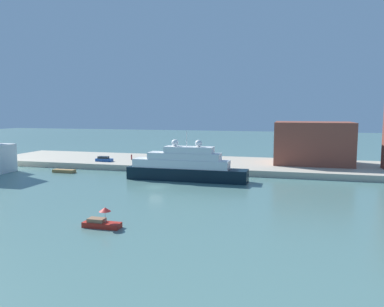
{
  "coord_description": "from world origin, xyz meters",
  "views": [
    {
      "loc": [
        24.62,
        -64.89,
        14.36
      ],
      "look_at": [
        5.5,
        6.0,
        5.92
      ],
      "focal_mm": 34.85,
      "sensor_mm": 36.0,
      "label": 1
    }
  ],
  "objects_px": {
    "mooring_bollard": "(170,165)",
    "large_yacht": "(185,167)",
    "work_barge": "(64,171)",
    "parked_car": "(104,159)",
    "person_figure": "(132,157)",
    "harbor_building": "(313,143)",
    "small_motorboat": "(101,222)"
  },
  "relations": [
    {
      "from": "person_figure",
      "to": "small_motorboat",
      "type": "bearing_deg",
      "value": -69.67
    },
    {
      "from": "large_yacht",
      "to": "parked_car",
      "type": "xyz_separation_m",
      "value": [
        -25.43,
        12.7,
        -0.89
      ]
    },
    {
      "from": "work_barge",
      "to": "person_figure",
      "type": "distance_m",
      "value": 18.53
    },
    {
      "from": "large_yacht",
      "to": "person_figure",
      "type": "height_order",
      "value": "large_yacht"
    },
    {
      "from": "harbor_building",
      "to": "mooring_bollard",
      "type": "xyz_separation_m",
      "value": [
        -32.48,
        -13.44,
        -4.82
      ]
    },
    {
      "from": "mooring_bollard",
      "to": "large_yacht",
      "type": "bearing_deg",
      "value": -55.06
    },
    {
      "from": "large_yacht",
      "to": "parked_car",
      "type": "relative_size",
      "value": 5.75
    },
    {
      "from": "work_barge",
      "to": "harbor_building",
      "type": "relative_size",
      "value": 0.29
    },
    {
      "from": "large_yacht",
      "to": "small_motorboat",
      "type": "xyz_separation_m",
      "value": [
        -1.23,
        -32.88,
        -2.13
      ]
    },
    {
      "from": "harbor_building",
      "to": "mooring_bollard",
      "type": "distance_m",
      "value": 35.48
    },
    {
      "from": "small_motorboat",
      "to": "mooring_bollard",
      "type": "relative_size",
      "value": 7.88
    },
    {
      "from": "work_barge",
      "to": "mooring_bollard",
      "type": "height_order",
      "value": "mooring_bollard"
    },
    {
      "from": "work_barge",
      "to": "parked_car",
      "type": "relative_size",
      "value": 1.21
    },
    {
      "from": "work_barge",
      "to": "harbor_building",
      "type": "bearing_deg",
      "value": 19.93
    },
    {
      "from": "small_motorboat",
      "to": "harbor_building",
      "type": "distance_m",
      "value": 62.01
    },
    {
      "from": "small_motorboat",
      "to": "harbor_building",
      "type": "relative_size",
      "value": 0.26
    },
    {
      "from": "parked_car",
      "to": "mooring_bollard",
      "type": "distance_m",
      "value": 19.5
    },
    {
      "from": "small_motorboat",
      "to": "harbor_building",
      "type": "xyz_separation_m",
      "value": [
        27.43,
        55.31,
        5.8
      ]
    },
    {
      "from": "mooring_bollard",
      "to": "work_barge",
      "type": "bearing_deg",
      "value": -163.68
    },
    {
      "from": "harbor_building",
      "to": "mooring_bollard",
      "type": "bearing_deg",
      "value": -157.53
    },
    {
      "from": "work_barge",
      "to": "person_figure",
      "type": "relative_size",
      "value": 3.44
    },
    {
      "from": "work_barge",
      "to": "parked_car",
      "type": "distance_m",
      "value": 11.74
    },
    {
      "from": "work_barge",
      "to": "harbor_building",
      "type": "distance_m",
      "value": 60.15
    },
    {
      "from": "large_yacht",
      "to": "mooring_bollard",
      "type": "bearing_deg",
      "value": 124.94
    },
    {
      "from": "harbor_building",
      "to": "large_yacht",
      "type": "bearing_deg",
      "value": -139.44
    },
    {
      "from": "harbor_building",
      "to": "small_motorboat",
      "type": "bearing_deg",
      "value": -116.38
    },
    {
      "from": "work_barge",
      "to": "harbor_building",
      "type": "xyz_separation_m",
      "value": [
        56.25,
        20.39,
        6.16
      ]
    },
    {
      "from": "person_figure",
      "to": "mooring_bollard",
      "type": "relative_size",
      "value": 2.54
    },
    {
      "from": "work_barge",
      "to": "person_figure",
      "type": "height_order",
      "value": "person_figure"
    },
    {
      "from": "work_barge",
      "to": "parked_car",
      "type": "height_order",
      "value": "parked_car"
    },
    {
      "from": "large_yacht",
      "to": "small_motorboat",
      "type": "bearing_deg",
      "value": -92.15
    },
    {
      "from": "large_yacht",
      "to": "mooring_bollard",
      "type": "relative_size",
      "value": 41.51
    }
  ]
}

